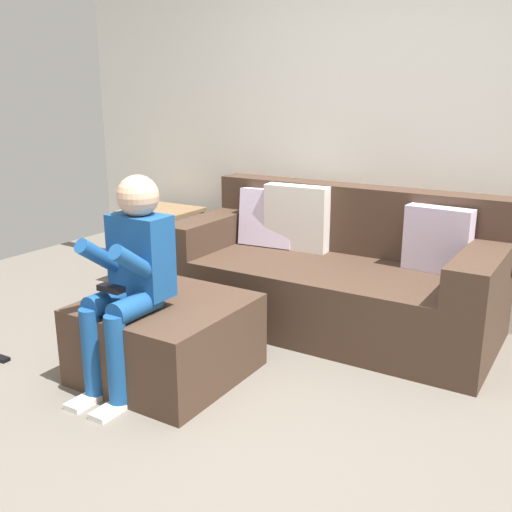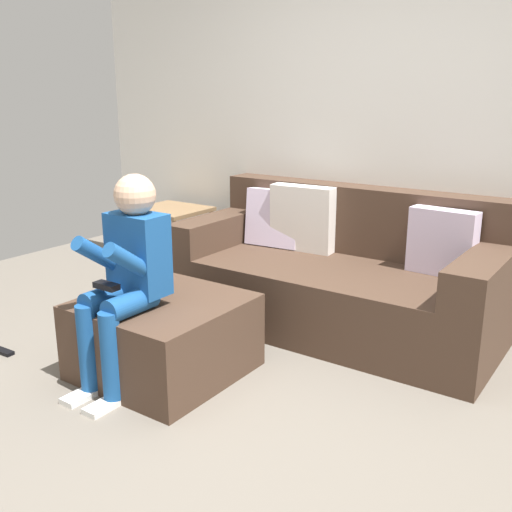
# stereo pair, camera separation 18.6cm
# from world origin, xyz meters

# --- Properties ---
(ground_plane) EXTENTS (6.98, 6.98, 0.00)m
(ground_plane) POSITION_xyz_m (0.00, 0.00, 0.00)
(ground_plane) COLOR #6B6359
(wall_back) EXTENTS (5.37, 0.10, 2.71)m
(wall_back) POSITION_xyz_m (0.00, 2.00, 1.36)
(wall_back) COLOR silver
(wall_back) RESTS_ON ground_plane
(couch_sectional) EXTENTS (2.11, 0.96, 0.90)m
(couch_sectional) POSITION_xyz_m (-0.20, 1.54, 0.34)
(couch_sectional) COLOR #473326
(couch_sectional) RESTS_ON ground_plane
(ottoman) EXTENTS (0.81, 0.81, 0.43)m
(ottoman) POSITION_xyz_m (-0.66, 0.36, 0.21)
(ottoman) COLOR #473326
(ottoman) RESTS_ON ground_plane
(person_seated) EXTENTS (0.31, 0.58, 1.12)m
(person_seated) POSITION_xyz_m (-0.72, 0.17, 0.64)
(person_seated) COLOR #194C8C
(person_seated) RESTS_ON ground_plane
(side_table) EXTENTS (0.53, 0.51, 0.62)m
(side_table) POSITION_xyz_m (-1.73, 1.59, 0.52)
(side_table) COLOR olive
(side_table) RESTS_ON ground_plane
(remote_under_side_table) EXTENTS (0.19, 0.06, 0.02)m
(remote_under_side_table) POSITION_xyz_m (-1.65, -0.03, 0.01)
(remote_under_side_table) COLOR black
(remote_under_side_table) RESTS_ON ground_plane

